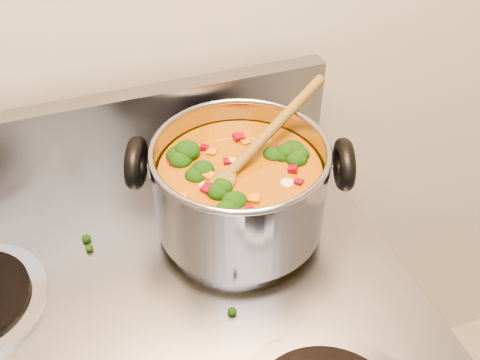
# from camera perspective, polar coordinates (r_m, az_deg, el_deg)

# --- Properties ---
(stockpot) EXTENTS (0.29, 0.23, 0.14)m
(stockpot) POSITION_cam_1_polar(r_m,az_deg,el_deg) (0.70, -0.00, -0.79)
(stockpot) COLOR #9C9DA4
(stockpot) RESTS_ON electric_range
(wooden_spoon) EXTENTS (0.23, 0.15, 0.08)m
(wooden_spoon) POSITION_cam_1_polar(r_m,az_deg,el_deg) (0.68, 0.64, 2.51)
(wooden_spoon) COLOR brown
(wooden_spoon) RESTS_ON stockpot
(cooktop_crumbs) EXTENTS (0.28, 0.29, 0.01)m
(cooktop_crumbs) POSITION_cam_1_polar(r_m,az_deg,el_deg) (0.74, 5.33, -5.83)
(cooktop_crumbs) COLOR black
(cooktop_crumbs) RESTS_ON electric_range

